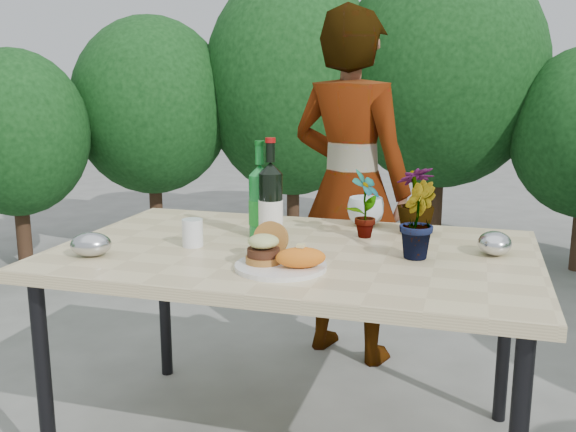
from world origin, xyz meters
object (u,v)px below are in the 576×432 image
(patio_table, at_px, (295,265))
(dinner_plate, at_px, (281,266))
(person, at_px, (350,188))
(wine_bottle, at_px, (271,203))

(patio_table, relative_size, dinner_plate, 5.71)
(patio_table, xyz_separation_m, person, (0.02, 0.88, 0.12))
(patio_table, xyz_separation_m, wine_bottle, (-0.12, 0.10, 0.19))
(dinner_plate, xyz_separation_m, wine_bottle, (-0.14, 0.34, 0.13))
(wine_bottle, distance_m, person, 0.79)
(person, bearing_deg, dinner_plate, 107.77)
(dinner_plate, distance_m, person, 1.12)
(dinner_plate, height_order, wine_bottle, wine_bottle)
(wine_bottle, height_order, person, person)
(patio_table, relative_size, person, 0.98)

